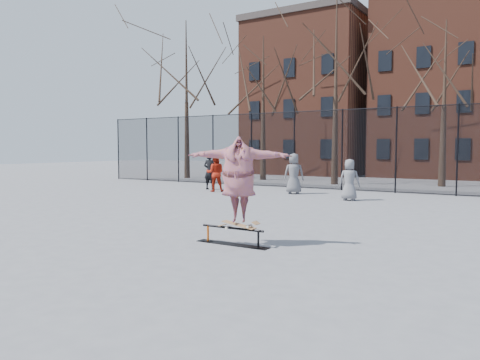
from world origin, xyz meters
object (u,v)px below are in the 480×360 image
Objects in this scene: skater at (239,181)px; bystander_red at (215,173)px; bystander_grey at (294,174)px; skate_rail at (232,238)px; bystander_black at (210,171)px; skateboard at (239,225)px; bystander_extra at (349,180)px.

bystander_red is at bearing 103.29° from skater.
skater is 1.22× the size of bystander_grey.
skater is 11.54m from bystander_grey.
bystander_grey is (-3.75, 10.84, 0.77)m from skate_rail.
skater is 1.22× the size of bystander_black.
skate_rail is 0.33m from skateboard.
bystander_grey reaches higher than bystander_extra.
skater is 12.39m from bystander_red.
bystander_grey reaches higher than skateboard.
skate_rail is 12.30m from bystander_red.
skateboard is 0.97m from skater.
skate_rail is 9.65m from bystander_extra.
skate_rail is 1.06× the size of bystander_extra.
skate_rail is 11.50m from bystander_grey.
bystander_black is at bearing -73.51° from bystander_red.
skate_rail is 0.95× the size of bystander_black.
bystander_black is at bearing -23.08° from bystander_grey.
bystander_grey is (-3.92, 10.84, 0.49)m from skateboard.
skater is 1.36× the size of bystander_extra.
bystander_black is 1.12× the size of bystander_extra.
skater is 1.25× the size of bystander_red.
bystander_grey is 1.00× the size of bystander_black.
bystander_red is at bearing 127.05° from skate_rail.
skater reaches higher than bystander_black.
bystander_extra is (7.58, -0.97, -0.10)m from bystander_black.
bystander_grey is at bearing 109.10° from skate_rail.
skateboard is 0.47× the size of bystander_red.
bystander_grey is 3.29m from bystander_extra.
bystander_extra is (6.69, -0.20, -0.07)m from bystander_red.
skateboard is at bearing 0.00° from skater.
skate_rail is at bearing 85.14° from bystander_extra.
bystander_red is (-7.57, 9.80, 0.46)m from skateboard.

